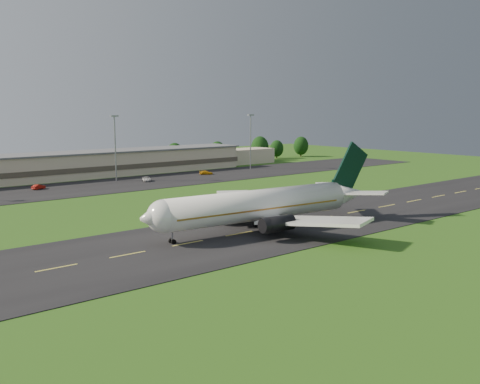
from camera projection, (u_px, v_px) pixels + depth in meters
ground at (284, 226)px, 102.19m from camera, size 360.00×360.00×0.00m
taxiway at (284, 225)px, 102.18m from camera, size 220.00×30.00×0.10m
apron at (113, 185)px, 157.17m from camera, size 260.00×30.00×0.10m
airliner at (262, 205)px, 97.83m from camera, size 51.27×42.00×15.57m
terminal at (98, 164)px, 179.06m from camera, size 145.00×16.00×8.40m
light_mast_centre at (115, 140)px, 164.49m from camera, size 2.40×1.20×20.35m
light_mast_east at (251, 135)px, 199.00m from camera, size 2.40×1.20×20.35m
tree_line at (153, 155)px, 203.42m from camera, size 197.49×10.40×10.52m
service_vehicle_b at (39, 187)px, 148.49m from camera, size 4.31×3.19×1.36m
service_vehicle_c at (147, 179)px, 165.27m from camera, size 4.16×5.49×1.39m
service_vehicle_d at (206, 173)px, 182.35m from camera, size 4.81×3.97×1.31m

